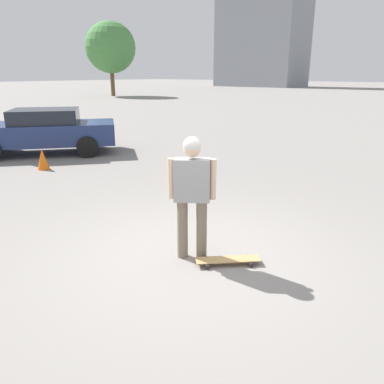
# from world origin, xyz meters

# --- Properties ---
(ground_plane) EXTENTS (220.00, 220.00, 0.00)m
(ground_plane) POSITION_xyz_m (0.00, 0.00, 0.00)
(ground_plane) COLOR gray
(person) EXTENTS (0.53, 0.43, 1.67)m
(person) POSITION_xyz_m (0.00, 0.00, 0.99)
(person) COLOR #7A6B56
(person) RESTS_ON ground_plane
(skateboard) EXTENTS (0.74, 0.74, 0.07)m
(skateboard) POSITION_xyz_m (-0.50, -0.14, 0.06)
(skateboard) COLOR tan
(skateboard) RESTS_ON ground_plane
(car_parked_near) EXTENTS (4.04, 4.46, 1.37)m
(car_parked_near) POSITION_xyz_m (7.95, -2.45, 0.72)
(car_parked_near) COLOR navy
(car_parked_near) RESTS_ON ground_plane
(tree_distant) EXTENTS (5.30, 5.30, 7.65)m
(tree_distant) POSITION_xyz_m (30.66, -23.72, 4.99)
(tree_distant) COLOR brown
(tree_distant) RESTS_ON ground_plane
(traffic_cone) EXTENTS (0.31, 0.31, 0.54)m
(traffic_cone) POSITION_xyz_m (6.15, -1.33, 0.27)
(traffic_cone) COLOR orange
(traffic_cone) RESTS_ON ground_plane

